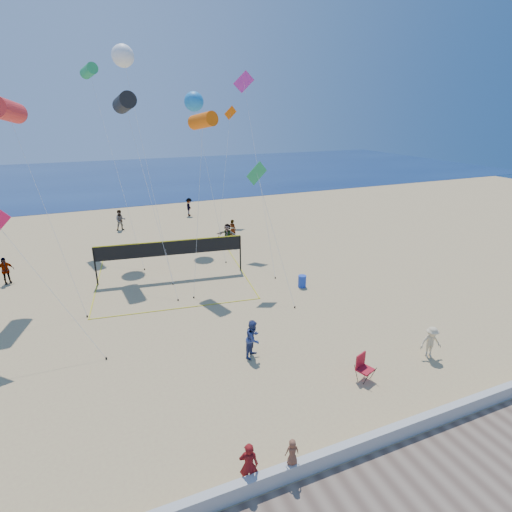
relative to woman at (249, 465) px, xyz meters
name	(u,v)px	position (x,y,z in m)	size (l,w,h in m)	color
ground	(266,411)	(1.78, 2.70, -0.79)	(120.00, 120.00, 0.00)	tan
ocean	(119,176)	(1.78, 64.70, -0.78)	(140.00, 50.00, 0.03)	#10204C
seawall	(306,466)	(1.78, -0.30, -0.49)	(32.00, 0.30, 0.60)	#B0B0AB
woman	(249,465)	(0.00, 0.00, 0.00)	(0.58, 0.38, 1.59)	maroon
toddler	(292,452)	(1.30, -0.27, 0.24)	(0.43, 0.28, 0.87)	brown
bystander_a	(253,339)	(2.71, 6.22, 0.12)	(0.89, 0.69, 1.82)	navy
bystander_b	(431,342)	(10.11, 3.00, -0.02)	(1.00, 0.57, 1.54)	beige
far_person_0	(5,271)	(-9.00, 20.05, 0.10)	(1.05, 0.44, 1.79)	gray
far_person_1	(227,235)	(6.79, 21.72, 0.17)	(1.78, 0.57, 1.92)	gray
far_person_2	(233,230)	(7.81, 23.30, 0.10)	(0.65, 0.43, 1.79)	gray
far_person_3	(121,220)	(-0.94, 30.07, 0.18)	(0.94, 0.74, 1.94)	gray
far_person_4	(189,207)	(6.36, 33.03, 0.16)	(1.23, 0.71, 1.90)	gray
camp_chair	(363,366)	(6.28, 2.87, -0.13)	(0.79, 0.91, 1.29)	#AB1322
trash_barrel	(302,281)	(8.53, 12.10, -0.41)	(0.51, 0.51, 0.77)	#1C3FB9
volleyball_net	(170,252)	(1.16, 16.90, 1.01)	(10.90, 10.77, 2.61)	black
kite_0	(7,110)	(-6.79, 17.83, 9.88)	(3.43, 6.18, 11.42)	red
kite_1	(124,103)	(-0.42, 20.45, 10.34)	(1.89, 8.64, 11.84)	black
kite_2	(203,121)	(3.58, 16.22, 9.28)	(2.69, 4.23, 10.66)	#F35D07
kite_3	(1,229)	(-7.05, 11.35, 5.02)	(4.45, 3.25, 6.91)	#F31451
kite_4	(259,181)	(6.18, 13.69, 5.88)	(1.46, 4.46, 7.84)	#249D56
kite_5	(246,94)	(8.69, 22.12, 11.02)	(2.07, 9.07, 13.54)	#C42BA4
kite_6	(123,56)	(0.26, 24.90, 13.57)	(1.82, 10.20, 15.17)	white
kite_7	(194,102)	(5.24, 24.51, 10.52)	(2.01, 7.49, 12.08)	#2084D9
kite_8	(89,71)	(-2.07, 27.60, 12.71)	(2.40, 9.78, 14.09)	#249D56
kite_9	(229,123)	(10.13, 30.17, 8.74)	(4.25, 6.37, 11.12)	#F35D07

